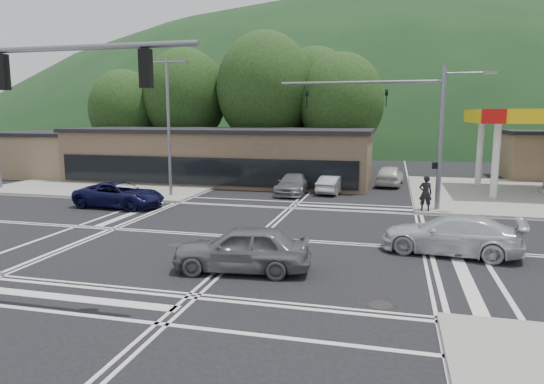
% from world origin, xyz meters
% --- Properties ---
extents(ground, '(120.00, 120.00, 0.00)m').
position_xyz_m(ground, '(0.00, 0.00, 0.00)').
color(ground, black).
rests_on(ground, ground).
extents(sidewalk_ne, '(16.00, 16.00, 0.15)m').
position_xyz_m(sidewalk_ne, '(15.00, 15.00, 0.07)').
color(sidewalk_ne, gray).
rests_on(sidewalk_ne, ground).
extents(sidewalk_nw, '(16.00, 16.00, 0.15)m').
position_xyz_m(sidewalk_nw, '(-15.00, 15.00, 0.07)').
color(sidewalk_nw, gray).
rests_on(sidewalk_nw, ground).
extents(commercial_row, '(24.00, 8.00, 4.00)m').
position_xyz_m(commercial_row, '(-8.00, 17.00, 2.00)').
color(commercial_row, brown).
rests_on(commercial_row, ground).
extents(commercial_nw, '(8.00, 7.00, 3.60)m').
position_xyz_m(commercial_nw, '(-24.00, 17.00, 1.80)').
color(commercial_nw, '#846B4F').
rests_on(commercial_nw, ground).
extents(hill_north, '(252.00, 126.00, 140.00)m').
position_xyz_m(hill_north, '(0.00, 90.00, 0.00)').
color(hill_north, '#183519').
rests_on(hill_north, ground).
extents(tree_n_a, '(8.00, 8.00, 11.75)m').
position_xyz_m(tree_n_a, '(-14.00, 24.00, 7.14)').
color(tree_n_a, '#382619').
rests_on(tree_n_a, ground).
extents(tree_n_b, '(9.00, 9.00, 12.98)m').
position_xyz_m(tree_n_b, '(-6.00, 24.00, 7.79)').
color(tree_n_b, '#382619').
rests_on(tree_n_b, ground).
extents(tree_n_c, '(7.60, 7.60, 10.87)m').
position_xyz_m(tree_n_c, '(1.00, 24.00, 6.49)').
color(tree_n_c, '#382619').
rests_on(tree_n_c, ground).
extents(tree_n_d, '(6.80, 6.80, 9.76)m').
position_xyz_m(tree_n_d, '(-20.00, 23.00, 5.84)').
color(tree_n_d, '#382619').
rests_on(tree_n_d, ground).
extents(tree_n_e, '(8.40, 8.40, 11.98)m').
position_xyz_m(tree_n_e, '(-2.00, 28.00, 7.14)').
color(tree_n_e, '#382619').
rests_on(tree_n_e, ground).
extents(streetlight_nw, '(2.50, 0.25, 9.00)m').
position_xyz_m(streetlight_nw, '(-8.44, 9.00, 5.05)').
color(streetlight_nw, slate).
rests_on(streetlight_nw, ground).
extents(signal_mast_ne, '(11.65, 0.30, 8.00)m').
position_xyz_m(signal_mast_ne, '(6.95, 8.20, 5.07)').
color(signal_mast_ne, slate).
rests_on(signal_mast_ne, ground).
extents(car_blue_west, '(5.48, 2.82, 1.48)m').
position_xyz_m(car_blue_west, '(-9.84, 5.00, 0.74)').
color(car_blue_west, black).
rests_on(car_blue_west, ground).
extents(car_grey_center, '(4.97, 2.48, 1.63)m').
position_xyz_m(car_grey_center, '(0.72, -4.50, 0.81)').
color(car_grey_center, slate).
rests_on(car_grey_center, ground).
extents(car_silver_east, '(5.55, 2.93, 1.53)m').
position_xyz_m(car_silver_east, '(8.00, -0.47, 0.77)').
color(car_silver_east, silver).
rests_on(car_silver_east, ground).
extents(car_queue_a, '(1.98, 4.02, 1.27)m').
position_xyz_m(car_queue_a, '(1.71, 13.23, 0.63)').
color(car_queue_a, '#A3A6AA').
rests_on(car_queue_a, ground).
extents(car_queue_b, '(2.26, 4.77, 1.58)m').
position_xyz_m(car_queue_b, '(5.50, 17.88, 0.79)').
color(car_queue_b, silver).
rests_on(car_queue_b, ground).
extents(car_northbound, '(1.98, 4.83, 1.40)m').
position_xyz_m(car_northbound, '(-0.88, 12.28, 0.70)').
color(car_northbound, slate).
rests_on(car_northbound, ground).
extents(pedestrian, '(0.77, 0.56, 1.97)m').
position_xyz_m(pedestrian, '(7.50, 7.50, 1.13)').
color(pedestrian, black).
rests_on(pedestrian, sidewalk_ne).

